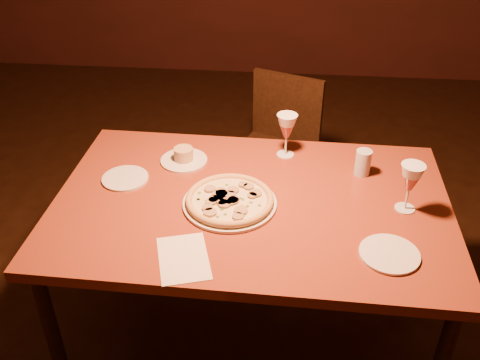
{
  "coord_description": "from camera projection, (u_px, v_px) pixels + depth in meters",
  "views": [
    {
      "loc": [
        0.19,
        -1.49,
        2.05
      ],
      "look_at": [
        0.02,
        0.25,
        0.88
      ],
      "focal_mm": 40.0,
      "sensor_mm": 36.0,
      "label": 1
    }
  ],
  "objects": [
    {
      "name": "water_tumbler",
      "position": [
        363.0,
        162.0,
        2.22
      ],
      "size": [
        0.07,
        0.07,
        0.11
      ],
      "primitive_type": "cylinder",
      "color": "#B0B9C1",
      "rests_on": "dining_table"
    },
    {
      "name": "chair_far",
      "position": [
        277.0,
        144.0,
        3.11
      ],
      "size": [
        0.55,
        0.55,
        0.88
      ],
      "rotation": [
        0.0,
        0.0,
        -0.37
      ],
      "color": "black",
      "rests_on": "floor"
    },
    {
      "name": "ramekin_saucer",
      "position": [
        184.0,
        157.0,
        2.32
      ],
      "size": [
        0.2,
        0.2,
        0.06
      ],
      "color": "silver",
      "rests_on": "dining_table"
    },
    {
      "name": "menu_card",
      "position": [
        183.0,
        258.0,
        1.81
      ],
      "size": [
        0.23,
        0.28,
        0.0
      ],
      "primitive_type": "cube",
      "rotation": [
        0.0,
        0.0,
        0.29
      ],
      "color": "silver",
      "rests_on": "dining_table"
    },
    {
      "name": "side_plate_near",
      "position": [
        389.0,
        254.0,
        1.82
      ],
      "size": [
        0.21,
        0.21,
        0.01
      ],
      "primitive_type": "cylinder",
      "color": "silver",
      "rests_on": "dining_table"
    },
    {
      "name": "wine_glass_right",
      "position": [
        409.0,
        188.0,
        1.99
      ],
      "size": [
        0.09,
        0.09,
        0.2
      ],
      "primitive_type": null,
      "color": "#A34744",
      "rests_on": "dining_table"
    },
    {
      "name": "side_plate_left",
      "position": [
        125.0,
        178.0,
        2.21
      ],
      "size": [
        0.19,
        0.19,
        0.01
      ],
      "primitive_type": "cylinder",
      "color": "silver",
      "rests_on": "dining_table"
    },
    {
      "name": "dining_table",
      "position": [
        251.0,
        215.0,
        2.13
      ],
      "size": [
        1.56,
        1.02,
        0.83
      ],
      "rotation": [
        0.0,
        0.0,
        -0.02
      ],
      "color": "maroon",
      "rests_on": "floor"
    },
    {
      "name": "pizza_plate",
      "position": [
        230.0,
        200.0,
        2.05
      ],
      "size": [
        0.36,
        0.36,
        0.04
      ],
      "color": "silver",
      "rests_on": "dining_table"
    },
    {
      "name": "wine_glass_far",
      "position": [
        286.0,
        135.0,
        2.32
      ],
      "size": [
        0.09,
        0.09,
        0.2
      ],
      "primitive_type": null,
      "color": "#A34744",
      "rests_on": "dining_table"
    }
  ]
}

